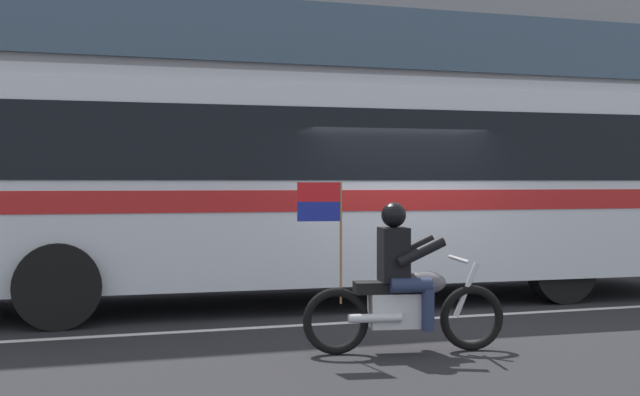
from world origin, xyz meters
name	(u,v)px	position (x,y,z in m)	size (l,w,h in m)	color
ground_plane	(399,312)	(0.00, 0.00, 0.00)	(60.00, 60.00, 0.00)	black
sidewalk_curb	(298,268)	(0.00, 5.10, 0.07)	(28.00, 3.80, 0.15)	#B7B2A8
lane_center_stripe	(418,319)	(0.00, -0.60, 0.00)	(26.60, 0.14, 0.01)	silver
transit_bus	(323,175)	(-0.72, 1.19, 1.88)	(12.11, 3.02, 3.22)	silver
motorcycle_with_rider	(402,289)	(-1.01, -2.44, 0.67)	(2.17, 0.70, 1.78)	black
fire_hydrant	(561,243)	(5.44, 4.28, 0.52)	(0.22, 0.30, 0.75)	gold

